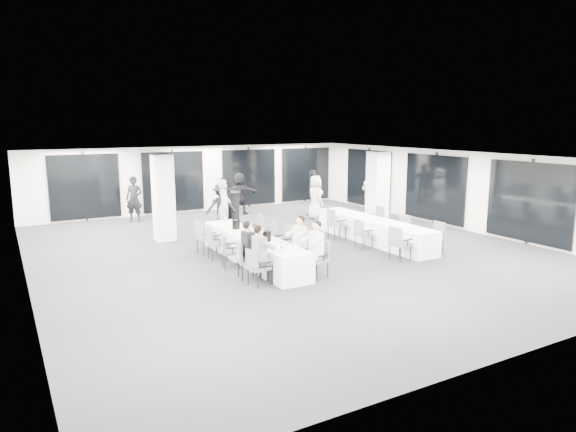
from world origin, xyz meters
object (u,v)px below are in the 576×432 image
Objects in this scene: chair_side_left_far at (335,222)px; standing_guest_c at (221,203)px; standing_guest_b at (223,199)px; standing_guest_f at (240,191)px; chair_main_left_mid at (228,249)px; chair_main_right_second at (303,250)px; cocktail_table at (229,208)px; chair_main_left_near at (256,265)px; chair_main_right_fourth at (270,237)px; standing_guest_a at (224,202)px; chair_main_left_second at (244,258)px; chair_main_right_far at (256,229)px; chair_main_right_near at (319,256)px; ice_bucket_far at (236,224)px; chair_side_left_mid at (362,232)px; chair_main_left_far at (204,235)px; banquet_table_side at (373,231)px; chair_main_right_mid at (284,240)px; chair_side_right_mid at (403,227)px; chair_side_right_near at (436,235)px; standing_guest_g at (134,196)px; standing_guest_e at (316,194)px; banquet_table_main at (253,249)px; standing_guest_d at (313,190)px; chair_main_left_fourth at (214,241)px; chair_side_right_far at (376,218)px; ice_bucket_near at (267,236)px; chair_side_left_near at (398,241)px.

standing_guest_c is at bearing -137.51° from chair_side_left_far.
standing_guest_b is 1.04× the size of standing_guest_f.
chair_main_left_mid is 0.99× the size of chair_main_right_second.
cocktail_table reaches higher than chair_main_left_near.
chair_main_right_fourth is 0.44× the size of standing_guest_a.
chair_main_right_fourth is (1.66, 1.79, -0.01)m from chair_main_left_second.
standing_guest_a reaches higher than cocktail_table.
standing_guest_a reaches higher than chair_main_right_far.
chair_main_right_near is 3.49× the size of ice_bucket_far.
chair_side_left_mid is at bearing -114.81° from standing_guest_a.
chair_main_left_far is 1.05× the size of chair_main_right_second.
chair_main_right_mid is at bearing -171.54° from banquet_table_side.
chair_main_right_second reaches higher than chair_main_right_fourth.
standing_guest_f is at bearing 4.30° from chair_side_right_mid.
chair_side_right_near is (6.07, 0.29, 0.00)m from chair_main_left_near.
chair_main_left_mid is at bearing -88.50° from chair_side_left_mid.
cocktail_table is 1.25× the size of chair_main_left_far.
standing_guest_g reaches higher than chair_main_right_mid.
standing_guest_a is (0.11, 3.71, 0.52)m from chair_main_right_fourth.
banquet_table_side is 0.96m from chair_side_right_mid.
chair_main_left_far is 6.60m from standing_guest_e.
banquet_table_main is 5.40× the size of chair_main_right_second.
ice_bucket_far is (-0.86, 2.34, 0.35)m from chair_main_right_second.
standing_guest_a reaches higher than chair_side_right_near.
standing_guest_d is at bearing 163.16° from chair_side_left_far.
standing_guest_b reaches higher than chair_main_left_far.
chair_main_right_mid is 1.75m from chair_main_right_far.
chair_main_left_fourth is 1.05× the size of chair_main_right_near.
chair_main_right_mid is 4.64m from chair_side_right_far.
standing_guest_a is (0.11, 6.30, 0.51)m from chair_main_right_near.
chair_side_right_far is 5.32m from standing_guest_a.
standing_guest_g is at bearing 10.97° from chair_main_right_second.
chair_main_left_fourth is 1.78m from ice_bucket_near.
standing_guest_c is 3.82m from ice_bucket_far.
standing_guest_d is 0.79m from standing_guest_e.
chair_main_left_fourth is 0.46× the size of standing_guest_d.
standing_guest_b is (-0.41, -0.39, 0.41)m from cocktail_table.
chair_main_left_mid reaches higher than banquet_table_side.
chair_main_right_fourth is 0.91× the size of chair_main_right_far.
chair_main_left_mid is at bearing 167.80° from chair_main_left_near.
ice_bucket_near is (-0.91, -5.04, -0.16)m from standing_guest_a.
cocktail_table is at bearing 118.88° from banquet_table_side.
standing_guest_f is at bearing -166.25° from chair_side_left_far.
chair_side_right_near is at bearing -62.48° from cocktail_table.
chair_side_left_near is at bearing 92.05° from chair_main_left_second.
chair_main_right_near is at bearing 77.04° from standing_guest_b.
standing_guest_f reaches higher than chair_side_left_far.
chair_main_left_near is 8.76m from standing_guest_e.
standing_guest_a is (-2.65, 4.45, 0.54)m from chair_side_left_mid.
standing_guest_d is at bearing -36.86° from chair_main_right_fourth.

